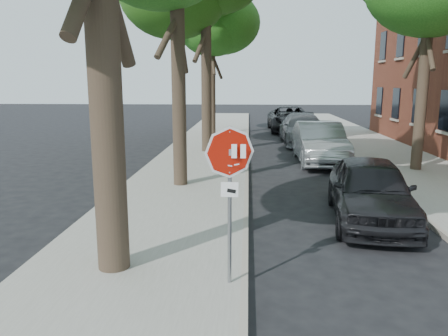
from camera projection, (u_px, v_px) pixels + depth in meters
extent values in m
plane|color=black|center=(271.00, 290.00, 7.25)|extent=(120.00, 120.00, 0.00)
cube|color=gray|center=(200.00, 159.00, 19.13)|extent=(4.00, 55.00, 0.12)
cube|color=gray|center=(398.00, 161.00, 18.66)|extent=(4.00, 55.00, 0.12)
cube|color=#9E9384|center=(247.00, 159.00, 19.01)|extent=(0.12, 55.00, 0.13)
cube|color=#9E9384|center=(349.00, 160.00, 18.77)|extent=(0.12, 55.00, 0.13)
cylinder|color=gray|center=(230.00, 207.00, 7.01)|extent=(0.06, 0.06, 2.60)
cube|color=#99999E|center=(230.00, 152.00, 6.81)|extent=(0.05, 0.06, 0.10)
cylinder|color=#99999E|center=(230.00, 152.00, 6.80)|extent=(0.76, 0.32, 0.82)
cylinder|color=white|center=(230.00, 152.00, 6.79)|extent=(0.76, 0.32, 0.82)
cylinder|color=#B51406|center=(230.00, 152.00, 6.79)|extent=(0.68, 0.29, 0.74)
cube|color=white|center=(216.00, 151.00, 6.78)|extent=(0.08, 0.00, 0.22)
cube|color=white|center=(225.00, 151.00, 6.78)|extent=(0.08, 0.00, 0.22)
cube|color=white|center=(234.00, 151.00, 6.77)|extent=(0.08, 0.00, 0.22)
cube|color=white|center=(243.00, 151.00, 6.76)|extent=(0.08, 0.00, 0.22)
cube|color=silver|center=(223.00, 164.00, 6.82)|extent=(0.08, 0.00, 0.03)
cube|color=silver|center=(230.00, 166.00, 6.81)|extent=(0.08, 0.00, 0.03)
cube|color=silver|center=(237.00, 165.00, 6.80)|extent=(0.08, 0.00, 0.03)
cube|color=white|center=(230.00, 190.00, 6.91)|extent=(0.28, 0.02, 0.24)
cube|color=black|center=(231.00, 191.00, 6.91)|extent=(0.15, 0.00, 0.08)
cylinder|color=black|center=(178.00, 33.00, 13.30)|extent=(0.44, 0.44, 9.50)
cylinder|color=black|center=(206.00, 44.00, 20.10)|extent=(0.48, 0.48, 10.00)
cylinder|color=black|center=(212.00, 62.00, 27.07)|extent=(0.40, 0.40, 9.00)
ellipsoid|color=#165412|center=(212.00, 19.00, 26.58)|extent=(4.16, 4.16, 3.33)
ellipsoid|color=#165412|center=(227.00, 1.00, 25.78)|extent=(3.40, 3.40, 2.72)
ellipsoid|color=#165412|center=(201.00, 27.00, 27.43)|extent=(3.78, 3.78, 3.02)
cylinder|color=black|center=(426.00, 47.00, 15.82)|extent=(0.40, 0.40, 9.00)
imported|color=black|center=(370.00, 190.00, 10.71)|extent=(2.38, 4.80, 1.57)
imported|color=gray|center=(319.00, 143.00, 18.42)|extent=(1.83, 5.21, 1.71)
imported|color=#56575C|center=(303.00, 129.00, 24.05)|extent=(2.41, 5.72, 1.65)
imported|color=black|center=(290.00, 119.00, 30.14)|extent=(2.93, 6.19, 1.71)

